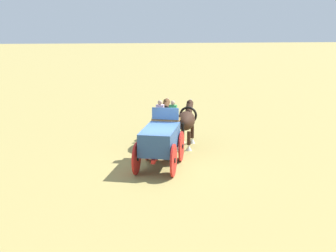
% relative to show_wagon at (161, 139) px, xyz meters
% --- Properties ---
extents(ground_plane, '(220.00, 220.00, 0.00)m').
position_rel_show_wagon_xyz_m(ground_plane, '(-0.16, 0.05, -1.24)').
color(ground_plane, '#9E8C4C').
extents(show_wagon, '(5.80, 2.60, 2.74)m').
position_rel_show_wagon_xyz_m(show_wagon, '(0.00, 0.00, 0.00)').
color(show_wagon, '#2D4C7A').
rests_on(show_wagon, ground).
extents(draft_horse_near, '(3.14, 1.46, 2.20)m').
position_rel_show_wagon_xyz_m(draft_horse_near, '(3.60, -0.36, 0.09)').
color(draft_horse_near, brown).
rests_on(draft_horse_near, ground).
extents(draft_horse_off, '(2.96, 1.44, 2.18)m').
position_rel_show_wagon_xyz_m(draft_horse_off, '(3.23, -1.61, 0.07)').
color(draft_horse_off, '#331E14').
rests_on(draft_horse_off, ground).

